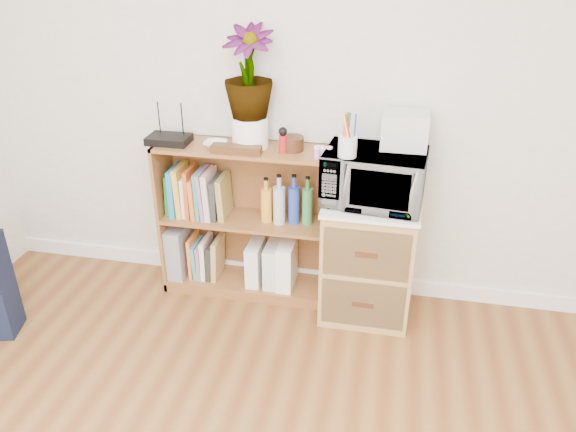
# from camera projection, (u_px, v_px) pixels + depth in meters

# --- Properties ---
(skirting_board) EXTENTS (4.00, 0.02, 0.10)m
(skirting_board) POSITION_uv_depth(u_px,v_px,m) (305.00, 275.00, 3.62)
(skirting_board) COLOR white
(skirting_board) RESTS_ON ground
(bookshelf) EXTENTS (1.00, 0.30, 0.95)m
(bookshelf) POSITION_uv_depth(u_px,v_px,m) (244.00, 222.00, 3.36)
(bookshelf) COLOR brown
(bookshelf) RESTS_ON ground
(wicker_unit) EXTENTS (0.50, 0.45, 0.70)m
(wicker_unit) POSITION_uv_depth(u_px,v_px,m) (368.00, 259.00, 3.22)
(wicker_unit) COLOR #9E7542
(wicker_unit) RESTS_ON ground
(microwave) EXTENTS (0.55, 0.40, 0.29)m
(microwave) POSITION_uv_depth(u_px,v_px,m) (374.00, 177.00, 2.98)
(microwave) COLOR white
(microwave) RESTS_ON wicker_unit
(pen_cup) EXTENTS (0.10, 0.10, 0.11)m
(pen_cup) POSITION_uv_depth(u_px,v_px,m) (347.00, 147.00, 2.82)
(pen_cup) COLOR silver
(pen_cup) RESTS_ON microwave
(small_appliance) EXTENTS (0.24, 0.20, 0.19)m
(small_appliance) POSITION_uv_depth(u_px,v_px,m) (405.00, 130.00, 2.93)
(small_appliance) COLOR silver
(small_appliance) RESTS_ON microwave
(router) EXTENTS (0.24, 0.16, 0.04)m
(router) POSITION_uv_depth(u_px,v_px,m) (169.00, 139.00, 3.19)
(router) COLOR black
(router) RESTS_ON bookshelf
(white_bowl) EXTENTS (0.13, 0.13, 0.03)m
(white_bowl) POSITION_uv_depth(u_px,v_px,m) (215.00, 144.00, 3.14)
(white_bowl) COLOR white
(white_bowl) RESTS_ON bookshelf
(plant_pot) EXTENTS (0.20, 0.20, 0.17)m
(plant_pot) POSITION_uv_depth(u_px,v_px,m) (250.00, 132.00, 3.12)
(plant_pot) COLOR white
(plant_pot) RESTS_ON bookshelf
(potted_plant) EXTENTS (0.27, 0.27, 0.49)m
(potted_plant) POSITION_uv_depth(u_px,v_px,m) (248.00, 72.00, 2.96)
(potted_plant) COLOR #2C6E31
(potted_plant) RESTS_ON plant_pot
(trinket_box) EXTENTS (0.28, 0.07, 0.04)m
(trinket_box) POSITION_uv_depth(u_px,v_px,m) (236.00, 149.00, 3.05)
(trinket_box) COLOR #361B0E
(trinket_box) RESTS_ON bookshelf
(kokeshi_doll) EXTENTS (0.04, 0.04, 0.10)m
(kokeshi_doll) POSITION_uv_depth(u_px,v_px,m) (283.00, 144.00, 3.04)
(kokeshi_doll) COLOR #AC1516
(kokeshi_doll) RESTS_ON bookshelf
(wooden_bowl) EXTENTS (0.13, 0.13, 0.08)m
(wooden_bowl) POSITION_uv_depth(u_px,v_px,m) (292.00, 143.00, 3.09)
(wooden_bowl) COLOR #351B0E
(wooden_bowl) RESTS_ON bookshelf
(paint_jars) EXTENTS (0.10, 0.04, 0.05)m
(paint_jars) POSITION_uv_depth(u_px,v_px,m) (323.00, 154.00, 2.97)
(paint_jars) COLOR #DE7B85
(paint_jars) RESTS_ON bookshelf
(file_box) EXTENTS (0.10, 0.27, 0.33)m
(file_box) POSITION_uv_depth(u_px,v_px,m) (180.00, 249.00, 3.55)
(file_box) COLOR gray
(file_box) RESTS_ON bookshelf
(magazine_holder_left) EXTENTS (0.08, 0.21, 0.27)m
(magazine_holder_left) POSITION_uv_depth(u_px,v_px,m) (255.00, 262.00, 3.47)
(magazine_holder_left) COLOR white
(magazine_holder_left) RESTS_ON bookshelf
(magazine_holder_mid) EXTENTS (0.09, 0.21, 0.27)m
(magazine_holder_mid) POSITION_uv_depth(u_px,v_px,m) (273.00, 264.00, 3.45)
(magazine_holder_mid) COLOR silver
(magazine_holder_mid) RESTS_ON bookshelf
(magazine_holder_right) EXTENTS (0.09, 0.23, 0.29)m
(magazine_holder_right) POSITION_uv_depth(u_px,v_px,m) (287.00, 264.00, 3.43)
(magazine_holder_right) COLOR white
(magazine_holder_right) RESTS_ON bookshelf
(cookbooks) EXTENTS (0.37, 0.20, 0.31)m
(cookbooks) POSITION_uv_depth(u_px,v_px,m) (197.00, 193.00, 3.34)
(cookbooks) COLOR #1C6A23
(cookbooks) RESTS_ON bookshelf
(liquor_bottles) EXTENTS (0.30, 0.07, 0.29)m
(liquor_bottles) POSITION_uv_depth(u_px,v_px,m) (286.00, 200.00, 3.24)
(liquor_bottles) COLOR gold
(liquor_bottles) RESTS_ON bookshelf
(lower_books) EXTENTS (0.19, 0.19, 0.27)m
(lower_books) POSITION_uv_depth(u_px,v_px,m) (207.00, 257.00, 3.54)
(lower_books) COLOR orange
(lower_books) RESTS_ON bookshelf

